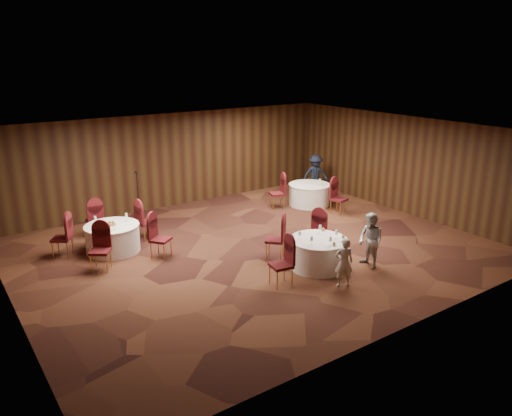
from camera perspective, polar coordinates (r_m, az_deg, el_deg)
ground at (r=13.63m, az=-0.21°, el=-4.77°), size 12.00×12.00×0.00m
room_shell at (r=13.02m, az=-0.22°, el=3.26°), size 12.00×12.00×12.00m
table_main at (r=12.53m, az=7.12°, el=-5.12°), size 1.45×1.45×0.74m
table_left at (r=13.95m, az=-16.06°, el=-3.31°), size 1.44×1.44×0.74m
table_right at (r=17.57m, az=6.11°, el=1.57°), size 1.45×1.45×0.74m
chairs_main at (r=12.68m, az=4.34°, el=-4.14°), size 2.94×2.04×1.00m
chairs_left at (r=13.91m, az=-16.02°, el=-2.80°), size 2.99×3.13×1.00m
chairs_right at (r=16.89m, az=5.90°, el=1.36°), size 1.92×2.36×1.00m
tabletop_main at (r=12.39m, az=7.97°, el=-3.09°), size 1.08×1.05×0.22m
tabletop_left at (r=13.81m, az=-16.17°, el=-1.56°), size 0.85×0.82×0.22m
tabletop_right at (r=17.39m, az=7.34°, el=3.14°), size 0.08×0.08×0.22m
mic_stand at (r=15.85m, az=-13.22°, el=-0.11°), size 0.24×0.24×1.68m
woman_a at (r=11.54m, az=10.02°, el=-6.15°), size 0.51×0.45×1.17m
woman_b at (r=12.65m, az=12.95°, el=-3.64°), size 0.61×0.74×1.40m
man_c at (r=18.86m, az=6.80°, el=3.82°), size 1.11×0.93×1.50m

